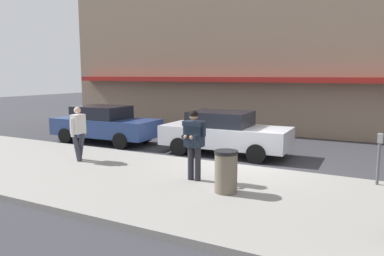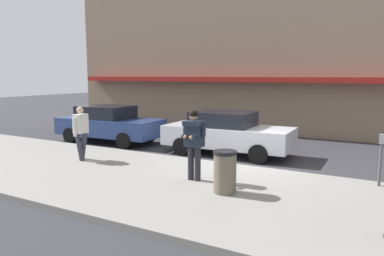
{
  "view_description": "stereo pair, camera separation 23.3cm",
  "coord_description": "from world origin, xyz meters",
  "px_view_note": "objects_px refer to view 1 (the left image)",
  "views": [
    {
      "loc": [
        3.85,
        -10.64,
        2.83
      ],
      "look_at": [
        -0.56,
        -2.38,
        1.49
      ],
      "focal_mm": 35.0,
      "sensor_mm": 36.0,
      "label": 1
    },
    {
      "loc": [
        4.06,
        -10.53,
        2.83
      ],
      "look_at": [
        -0.56,
        -2.38,
        1.49
      ],
      "focal_mm": 35.0,
      "sensor_mm": 36.0,
      "label": 2
    }
  ],
  "objects_px": {
    "parking_meter": "(379,152)",
    "trash_bin": "(226,171)",
    "parked_sedan_near": "(105,124)",
    "man_texting_on_phone": "(194,138)",
    "pedestrian_in_light_coat": "(78,130)",
    "parked_sedan_mid": "(224,133)"
  },
  "relations": [
    {
      "from": "parking_meter",
      "to": "trash_bin",
      "type": "height_order",
      "value": "parking_meter"
    },
    {
      "from": "parked_sedan_near",
      "to": "man_texting_on_phone",
      "type": "relative_size",
      "value": 2.53
    },
    {
      "from": "pedestrian_in_light_coat",
      "to": "parking_meter",
      "type": "height_order",
      "value": "pedestrian_in_light_coat"
    },
    {
      "from": "parked_sedan_mid",
      "to": "man_texting_on_phone",
      "type": "relative_size",
      "value": 2.53
    },
    {
      "from": "parked_sedan_mid",
      "to": "trash_bin",
      "type": "height_order",
      "value": "parked_sedan_mid"
    },
    {
      "from": "parked_sedan_near",
      "to": "parking_meter",
      "type": "distance_m",
      "value": 10.48
    },
    {
      "from": "parked_sedan_near",
      "to": "parked_sedan_mid",
      "type": "relative_size",
      "value": 1.0
    },
    {
      "from": "parked_sedan_mid",
      "to": "parked_sedan_near",
      "type": "bearing_deg",
      "value": -177.95
    },
    {
      "from": "trash_bin",
      "to": "man_texting_on_phone",
      "type": "bearing_deg",
      "value": 153.98
    },
    {
      "from": "pedestrian_in_light_coat",
      "to": "parked_sedan_mid",
      "type": "bearing_deg",
      "value": 46.15
    },
    {
      "from": "pedestrian_in_light_coat",
      "to": "parking_meter",
      "type": "xyz_separation_m",
      "value": [
        8.42,
        1.51,
        -0.14
      ]
    },
    {
      "from": "parked_sedan_near",
      "to": "parked_sedan_mid",
      "type": "xyz_separation_m",
      "value": [
        5.32,
        0.19,
        0.0
      ]
    },
    {
      "from": "parked_sedan_near",
      "to": "trash_bin",
      "type": "distance_m",
      "value": 8.39
    },
    {
      "from": "man_texting_on_phone",
      "to": "parked_sedan_mid",
      "type": "bearing_deg",
      "value": 101.98
    },
    {
      "from": "parked_sedan_mid",
      "to": "man_texting_on_phone",
      "type": "distance_m",
      "value": 3.96
    },
    {
      "from": "man_texting_on_phone",
      "to": "parking_meter",
      "type": "height_order",
      "value": "man_texting_on_phone"
    },
    {
      "from": "man_texting_on_phone",
      "to": "trash_bin",
      "type": "bearing_deg",
      "value": -26.02
    },
    {
      "from": "parked_sedan_mid",
      "to": "parking_meter",
      "type": "relative_size",
      "value": 3.59
    },
    {
      "from": "parked_sedan_mid",
      "to": "parking_meter",
      "type": "xyz_separation_m",
      "value": [
        4.99,
        -2.07,
        0.18
      ]
    },
    {
      "from": "parking_meter",
      "to": "parked_sedan_mid",
      "type": "bearing_deg",
      "value": 157.5
    },
    {
      "from": "parked_sedan_mid",
      "to": "trash_bin",
      "type": "bearing_deg",
      "value": -66.25
    },
    {
      "from": "pedestrian_in_light_coat",
      "to": "man_texting_on_phone",
      "type": "bearing_deg",
      "value": -3.67
    }
  ]
}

